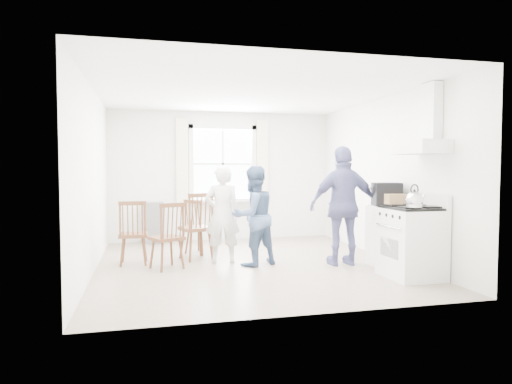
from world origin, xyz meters
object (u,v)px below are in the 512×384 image
person_left (222,214)px  person_mid (253,216)px  stereo_stack (387,194)px  windsor_chair_b (133,226)px  windsor_chair_c (170,229)px  low_cabinet (389,236)px  person_right (344,206)px  gas_stove (412,242)px  windsor_chair_a (199,219)px

person_left → person_mid: 0.52m
stereo_stack → windsor_chair_b: stereo_stack is taller
windsor_chair_c → low_cabinet: bearing=-9.3°
person_right → windsor_chair_b: bearing=-9.6°
windsor_chair_c → person_right: person_right is taller
gas_stove → windsor_chair_b: 3.99m
windsor_chair_b → person_mid: 1.81m
person_left → person_right: 1.86m
low_cabinet → person_left: (-2.36, 0.85, 0.30)m
person_mid → windsor_chair_a: bearing=-60.7°
stereo_stack → person_mid: (-1.94, 0.47, -0.33)m
low_cabinet → windsor_chair_b: (-3.70, 0.94, 0.15)m
person_mid → person_right: size_ratio=0.83×
windsor_chair_a → person_mid: 0.95m
gas_stove → windsor_chair_a: size_ratio=1.03×
windsor_chair_c → person_right: (2.56, -0.26, 0.30)m
low_cabinet → windsor_chair_a: 2.92m
low_cabinet → stereo_stack: (-0.01, 0.07, 0.62)m
stereo_stack → person_right: 0.65m
windsor_chair_a → person_mid: size_ratio=0.72×
gas_stove → low_cabinet: (0.07, 0.70, -0.03)m
gas_stove → stereo_stack: size_ratio=2.43×
windsor_chair_c → person_mid: bearing=1.1°
stereo_stack → windsor_chair_c: 3.23m
stereo_stack → windsor_chair_a: (-2.68, 1.05, -0.41)m
windsor_chair_b → person_mid: (1.76, -0.40, 0.15)m
stereo_stack → windsor_chair_b: 3.82m
windsor_chair_a → windsor_chair_b: bearing=-170.2°
windsor_chair_c → gas_stove: bearing=-21.5°
stereo_stack → person_right: size_ratio=0.26×
low_cabinet → windsor_chair_b: size_ratio=0.91×
gas_stove → low_cabinet: size_ratio=1.24×
windsor_chair_a → person_right: 2.26m
gas_stove → stereo_stack: stereo_stack is taller
low_cabinet → person_right: bearing=157.2°
person_left → stereo_stack: bearing=170.3°
windsor_chair_b → person_right: bearing=-12.5°
windsor_chair_c → person_mid: 1.24m
windsor_chair_a → person_right: size_ratio=0.60×
gas_stove → windsor_chair_c: size_ratio=1.14×
stereo_stack → person_right: person_right is taller
low_cabinet → windsor_chair_c: windsor_chair_c is taller
stereo_stack → person_mid: person_mid is taller
windsor_chair_a → windsor_chair_c: bearing=-128.9°
gas_stove → person_right: size_ratio=0.62×
person_left → person_mid: (0.42, -0.31, -0.00)m
gas_stove → person_left: 2.78m
low_cabinet → windsor_chair_a: windsor_chair_a is taller
windsor_chair_b → person_left: person_left is taller
stereo_stack → person_mid: bearing=166.4°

